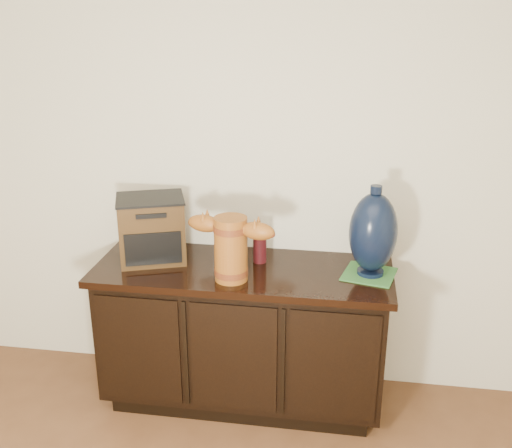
% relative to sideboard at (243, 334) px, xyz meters
% --- Properties ---
extents(sideboard, '(1.46, 0.56, 0.75)m').
position_rel_sideboard_xyz_m(sideboard, '(0.00, 0.00, 0.00)').
color(sideboard, black).
rests_on(sideboard, ground).
extents(terracotta_vessel, '(0.44, 0.19, 0.31)m').
position_rel_sideboard_xyz_m(terracotta_vessel, '(-0.03, -0.14, 0.54)').
color(terracotta_vessel, '#9E591C').
rests_on(terracotta_vessel, sideboard).
extents(tv_radio, '(0.40, 0.36, 0.33)m').
position_rel_sideboard_xyz_m(tv_radio, '(-0.47, 0.04, 0.53)').
color(tv_radio, '#3E270F').
rests_on(tv_radio, sideboard).
extents(green_mat, '(0.28, 0.28, 0.01)m').
position_rel_sideboard_xyz_m(green_mat, '(0.61, 0.01, 0.37)').
color(green_mat, '#357032').
rests_on(green_mat, sideboard).
extents(lamp_base, '(0.27, 0.27, 0.44)m').
position_rel_sideboard_xyz_m(lamp_base, '(0.62, 0.01, 0.58)').
color(lamp_base, black).
rests_on(lamp_base, green_mat).
extents(spray_can, '(0.07, 0.07, 0.20)m').
position_rel_sideboard_xyz_m(spray_can, '(0.07, 0.09, 0.46)').
color(spray_can, '#570F15').
rests_on(spray_can, sideboard).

